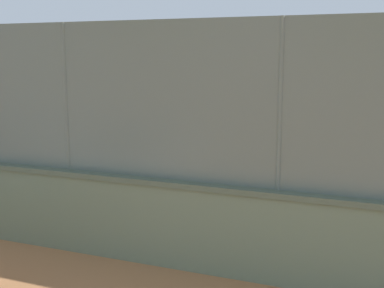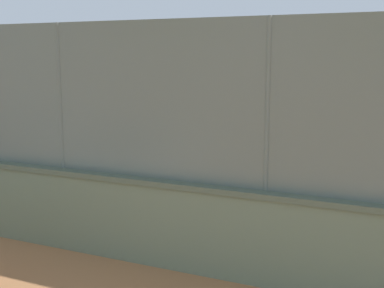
# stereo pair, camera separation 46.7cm
# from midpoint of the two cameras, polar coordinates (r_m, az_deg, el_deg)

# --- Properties ---
(ground_plane) EXTENTS (260.00, 260.00, 0.00)m
(ground_plane) POSITION_cam_midpoint_polar(r_m,az_deg,el_deg) (19.33, 9.15, 0.45)
(ground_plane) COLOR #A36B42
(perimeter_wall) EXTENTS (24.06, 0.63, 1.30)m
(perimeter_wall) POSITION_cam_midpoint_polar(r_m,az_deg,el_deg) (7.79, -2.28, -8.39)
(perimeter_wall) COLOR slate
(perimeter_wall) RESTS_ON ground_plane
(fence_panel_on_wall) EXTENTS (23.65, 0.25, 2.28)m
(fence_panel_on_wall) POSITION_cam_midpoint_polar(r_m,az_deg,el_deg) (7.43, -2.37, 4.81)
(fence_panel_on_wall) COLOR slate
(fence_panel_on_wall) RESTS_ON perimeter_wall
(player_crossing_court) EXTENTS (0.88, 0.97, 1.58)m
(player_crossing_court) POSITION_cam_midpoint_polar(r_m,az_deg,el_deg) (13.25, 3.40, 0.39)
(player_crossing_court) COLOR black
(player_crossing_court) RESTS_ON ground_plane
(player_at_service_line) EXTENTS (1.01, 0.69, 1.50)m
(player_at_service_line) POSITION_cam_midpoint_polar(r_m,az_deg,el_deg) (10.76, 0.10, -2.08)
(player_at_service_line) COLOR navy
(player_at_service_line) RESTS_ON ground_plane
(sports_ball) EXTENTS (0.23, 0.23, 0.23)m
(sports_ball) POSITION_cam_midpoint_polar(r_m,az_deg,el_deg) (12.75, 0.83, 0.07)
(sports_ball) COLOR yellow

